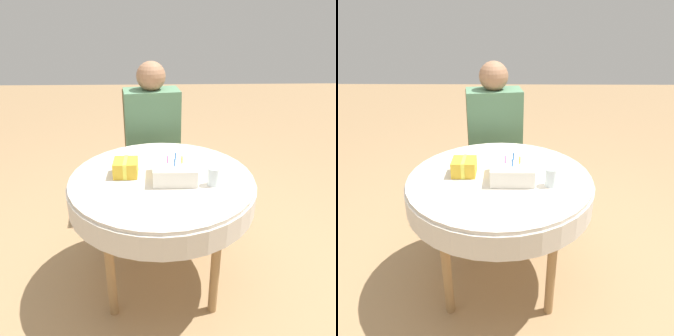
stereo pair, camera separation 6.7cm
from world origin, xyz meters
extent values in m
plane|color=#A37F56|center=(0.00, 0.00, 0.00)|extent=(12.00, 12.00, 0.00)
cylinder|color=silver|center=(0.00, 0.00, 0.71)|extent=(1.01, 1.01, 0.02)
cylinder|color=silver|center=(0.00, 0.00, 0.64)|extent=(1.03, 1.03, 0.13)
cylinder|color=#A37A4C|center=(-0.28, -0.28, 0.35)|extent=(0.05, 0.05, 0.70)
cylinder|color=#A37A4C|center=(0.28, -0.28, 0.35)|extent=(0.05, 0.05, 0.70)
cylinder|color=#A37A4C|center=(-0.28, 0.28, 0.35)|extent=(0.05, 0.05, 0.70)
cylinder|color=#A37A4C|center=(0.28, 0.28, 0.35)|extent=(0.05, 0.05, 0.70)
cube|color=brown|center=(-0.06, 0.79, 0.45)|extent=(0.52, 0.52, 0.04)
cube|color=brown|center=(-0.09, 1.01, 0.73)|extent=(0.41, 0.09, 0.52)
cylinder|color=brown|center=(-0.24, 0.56, 0.22)|extent=(0.04, 0.04, 0.44)
cylinder|color=brown|center=(0.17, 0.62, 0.22)|extent=(0.04, 0.04, 0.44)
cylinder|color=brown|center=(-0.29, 0.97, 0.22)|extent=(0.04, 0.04, 0.44)
cylinder|color=brown|center=(0.11, 1.02, 0.22)|extent=(0.04, 0.04, 0.44)
cylinder|color=#9E7051|center=(-0.14, 0.61, 0.24)|extent=(0.09, 0.09, 0.47)
cylinder|color=#9E7051|center=(0.06, 0.64, 0.24)|extent=(0.09, 0.09, 0.47)
cube|color=#568460|center=(-0.06, 0.79, 0.75)|extent=(0.44, 0.29, 0.55)
sphere|color=#9E7051|center=(-0.06, 0.79, 1.12)|extent=(0.21, 0.21, 0.21)
cube|color=white|center=(0.07, -0.02, 0.77)|extent=(0.23, 0.23, 0.09)
cylinder|color=gold|center=(0.11, -0.03, 0.83)|extent=(0.01, 0.01, 0.04)
cylinder|color=blue|center=(0.08, 0.02, 0.83)|extent=(0.01, 0.01, 0.04)
cylinder|color=#D166B2|center=(0.03, -0.02, 0.83)|extent=(0.01, 0.01, 0.04)
cylinder|color=blue|center=(0.07, -0.06, 0.83)|extent=(0.01, 0.01, 0.04)
cylinder|color=silver|center=(0.27, -0.10, 0.77)|extent=(0.06, 0.06, 0.10)
cube|color=gold|center=(-0.20, 0.03, 0.77)|extent=(0.13, 0.13, 0.09)
cube|color=#EAE54C|center=(-0.20, 0.03, 0.77)|extent=(0.02, 0.14, 0.09)
camera|label=1|loc=(-0.01, -1.61, 1.55)|focal=35.00mm
camera|label=2|loc=(0.05, -1.61, 1.55)|focal=35.00mm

